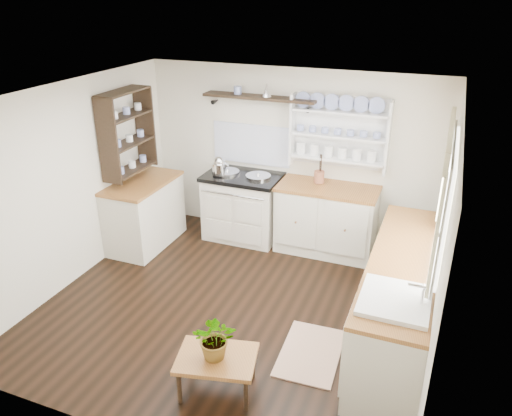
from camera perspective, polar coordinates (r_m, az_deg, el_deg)
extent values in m
cube|color=black|center=(5.60, -2.40, -11.07)|extent=(4.00, 3.80, 0.01)
cube|color=silver|center=(6.69, 4.00, 5.99)|extent=(4.00, 0.02, 2.30)
cube|color=silver|center=(4.66, 20.53, -4.02)|extent=(0.02, 3.80, 2.30)
cube|color=silver|center=(6.07, -20.19, 2.57)|extent=(0.02, 3.80, 2.30)
cube|color=white|center=(4.67, -2.89, 12.63)|extent=(4.00, 3.80, 0.01)
cube|color=white|center=(4.66, 20.74, 0.68)|extent=(0.04, 1.40, 1.00)
cube|color=white|center=(4.66, 20.50, 0.72)|extent=(0.02, 1.50, 1.10)
cube|color=beige|center=(4.47, 21.32, 7.59)|extent=(0.04, 1.55, 0.18)
cube|color=beige|center=(6.84, -1.51, 0.00)|extent=(0.98, 0.64, 0.86)
cube|color=black|center=(6.67, -1.55, 3.58)|extent=(1.02, 0.68, 0.05)
cylinder|color=silver|center=(6.74, -3.33, 4.14)|extent=(0.33, 0.33, 0.03)
cylinder|color=silver|center=(6.57, 0.26, 3.65)|extent=(0.33, 0.33, 0.03)
cylinder|color=silver|center=(6.41, -2.78, 1.50)|extent=(0.88, 0.02, 0.02)
cube|color=beige|center=(6.54, 8.02, -1.35)|extent=(1.25, 0.60, 0.88)
cube|color=brown|center=(6.36, 8.25, 2.23)|extent=(1.27, 0.63, 0.04)
cube|color=beige|center=(5.11, 16.03, -10.05)|extent=(0.60, 2.40, 0.88)
cube|color=brown|center=(4.88, 16.62, -5.76)|extent=(0.62, 2.43, 0.04)
cube|color=white|center=(4.28, 15.40, -11.43)|extent=(0.55, 0.60, 0.28)
cylinder|color=silver|center=(4.17, 18.45, -9.62)|extent=(0.02, 0.02, 0.22)
cube|color=beige|center=(6.81, -12.59, -0.65)|extent=(0.60, 1.10, 0.88)
cube|color=brown|center=(6.64, -12.93, 2.80)|extent=(0.62, 1.13, 0.04)
cube|color=white|center=(6.40, 9.65, 8.60)|extent=(1.20, 0.03, 0.90)
cube|color=white|center=(6.32, 9.47, 8.41)|extent=(1.20, 0.22, 0.02)
cylinder|color=navy|center=(6.26, 9.67, 10.80)|extent=(0.20, 0.02, 0.20)
cube|color=black|center=(6.50, 0.40, 12.53)|extent=(1.50, 0.24, 0.04)
cone|color=black|center=(6.84, -4.60, 12.10)|extent=(0.06, 0.20, 0.06)
cone|color=black|center=(6.39, 6.18, 11.18)|extent=(0.06, 0.20, 0.06)
cube|color=black|center=(6.51, -14.51, 8.44)|extent=(0.28, 0.80, 1.05)
cylinder|color=brown|center=(6.43, 7.23, 3.55)|extent=(0.13, 0.13, 0.15)
cube|color=brown|center=(4.42, -4.53, -16.77)|extent=(0.76, 0.61, 0.04)
cylinder|color=black|center=(4.47, -8.76, -19.60)|extent=(0.04, 0.04, 0.32)
cylinder|color=black|center=(4.73, -7.43, -16.53)|extent=(0.04, 0.04, 0.32)
cylinder|color=black|center=(4.37, -1.15, -20.56)|extent=(0.04, 0.04, 0.32)
cylinder|color=black|center=(4.64, -0.35, -17.33)|extent=(0.04, 0.04, 0.32)
imported|color=#3F7233|center=(4.28, -4.63, -14.55)|extent=(0.44, 0.41, 0.40)
cube|color=#946D56|center=(5.01, 6.25, -16.11)|extent=(0.59, 0.87, 0.02)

